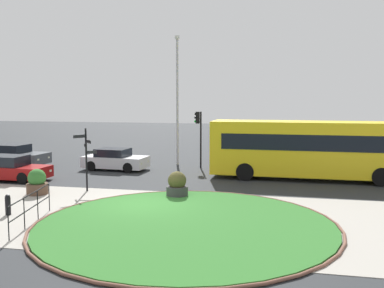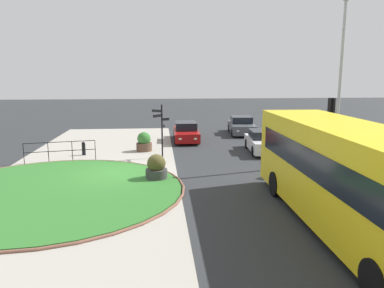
{
  "view_description": "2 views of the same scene",
  "coord_description": "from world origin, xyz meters",
  "px_view_note": "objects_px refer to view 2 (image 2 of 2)",
  "views": [
    {
      "loc": [
        5.87,
        -17.59,
        4.66
      ],
      "look_at": [
        1.3,
        3.95,
        2.31
      ],
      "focal_mm": 40.78,
      "sensor_mm": 36.0,
      "label": 1
    },
    {
      "loc": [
        17.65,
        2.06,
        4.82
      ],
      "look_at": [
        2.96,
        3.39,
        2.05
      ],
      "focal_mm": 34.23,
      "sensor_mm": 36.0,
      "label": 2
    }
  ],
  "objects_px": {
    "car_near_lane": "(263,142)",
    "lamppost_tall": "(340,77)",
    "bus_yellow": "(351,177)",
    "planter_near_signpost": "(144,143)",
    "planter_kerbside": "(156,168)",
    "car_oncoming": "(186,132)",
    "traffic_light_near": "(331,118)",
    "signpost_directional": "(161,127)",
    "car_far_lane": "(241,126)",
    "bollard_foreground": "(84,148)"
  },
  "relations": [
    {
      "from": "planter_near_signpost",
      "to": "traffic_light_near",
      "type": "bearing_deg",
      "value": 57.36
    },
    {
      "from": "signpost_directional",
      "to": "lamppost_tall",
      "type": "bearing_deg",
      "value": 76.56
    },
    {
      "from": "bollard_foreground",
      "to": "traffic_light_near",
      "type": "bearing_deg",
      "value": 68.64
    },
    {
      "from": "bus_yellow",
      "to": "lamppost_tall",
      "type": "distance_m",
      "value": 10.04
    },
    {
      "from": "bus_yellow",
      "to": "lamppost_tall",
      "type": "xyz_separation_m",
      "value": [
        -8.77,
        3.91,
        2.95
      ]
    },
    {
      "from": "bollard_foreground",
      "to": "traffic_light_near",
      "type": "distance_m",
      "value": 14.28
    },
    {
      "from": "lamppost_tall",
      "to": "traffic_light_near",
      "type": "bearing_deg",
      "value": -34.45
    },
    {
      "from": "bollard_foreground",
      "to": "car_far_lane",
      "type": "bearing_deg",
      "value": 123.0
    },
    {
      "from": "bus_yellow",
      "to": "signpost_directional",
      "type": "bearing_deg",
      "value": -151.99
    },
    {
      "from": "car_far_lane",
      "to": "car_oncoming",
      "type": "relative_size",
      "value": 1.03
    },
    {
      "from": "planter_near_signpost",
      "to": "planter_kerbside",
      "type": "xyz_separation_m",
      "value": [
        6.75,
        0.83,
        -0.01
      ]
    },
    {
      "from": "bollard_foreground",
      "to": "bus_yellow",
      "type": "height_order",
      "value": "bus_yellow"
    },
    {
      "from": "bus_yellow",
      "to": "car_far_lane",
      "type": "relative_size",
      "value": 2.38
    },
    {
      "from": "signpost_directional",
      "to": "car_near_lane",
      "type": "relative_size",
      "value": 0.75
    },
    {
      "from": "bollard_foreground",
      "to": "car_oncoming",
      "type": "height_order",
      "value": "car_oncoming"
    },
    {
      "from": "signpost_directional",
      "to": "car_far_lane",
      "type": "relative_size",
      "value": 0.67
    },
    {
      "from": "bollard_foreground",
      "to": "traffic_light_near",
      "type": "relative_size",
      "value": 0.23
    },
    {
      "from": "car_oncoming",
      "to": "planter_kerbside",
      "type": "bearing_deg",
      "value": -10.53
    },
    {
      "from": "bus_yellow",
      "to": "car_near_lane",
      "type": "distance_m",
      "value": 12.26
    },
    {
      "from": "bus_yellow",
      "to": "planter_kerbside",
      "type": "distance_m",
      "value": 8.79
    },
    {
      "from": "traffic_light_near",
      "to": "planter_near_signpost",
      "type": "distance_m",
      "value": 11.47
    },
    {
      "from": "car_near_lane",
      "to": "car_oncoming",
      "type": "relative_size",
      "value": 0.92
    },
    {
      "from": "bus_yellow",
      "to": "planter_near_signpost",
      "type": "xyz_separation_m",
      "value": [
        -13.1,
        -6.77,
        -1.21
      ]
    },
    {
      "from": "bus_yellow",
      "to": "planter_near_signpost",
      "type": "distance_m",
      "value": 14.8
    },
    {
      "from": "traffic_light_near",
      "to": "lamppost_tall",
      "type": "distance_m",
      "value": 2.89
    },
    {
      "from": "planter_near_signpost",
      "to": "bus_yellow",
      "type": "bearing_deg",
      "value": 27.33
    },
    {
      "from": "bollard_foreground",
      "to": "car_near_lane",
      "type": "relative_size",
      "value": 0.2
    },
    {
      "from": "car_near_lane",
      "to": "signpost_directional",
      "type": "bearing_deg",
      "value": -75.68
    },
    {
      "from": "car_far_lane",
      "to": "planter_kerbside",
      "type": "height_order",
      "value": "car_far_lane"
    },
    {
      "from": "signpost_directional",
      "to": "car_far_lane",
      "type": "distance_m",
      "value": 10.97
    },
    {
      "from": "signpost_directional",
      "to": "car_far_lane",
      "type": "bearing_deg",
      "value": 141.84
    },
    {
      "from": "bus_yellow",
      "to": "planter_near_signpost",
      "type": "height_order",
      "value": "bus_yellow"
    },
    {
      "from": "traffic_light_near",
      "to": "planter_kerbside",
      "type": "relative_size",
      "value": 3.04
    },
    {
      "from": "signpost_directional",
      "to": "bollard_foreground",
      "type": "xyz_separation_m",
      "value": [
        -1.11,
        -4.76,
        -1.43
      ]
    },
    {
      "from": "bollard_foreground",
      "to": "traffic_light_near",
      "type": "height_order",
      "value": "traffic_light_near"
    },
    {
      "from": "bus_yellow",
      "to": "car_oncoming",
      "type": "distance_m",
      "value": 17.19
    },
    {
      "from": "car_far_lane",
      "to": "traffic_light_near",
      "type": "xyz_separation_m",
      "value": [
        12.6,
        1.62,
        2.08
      ]
    },
    {
      "from": "car_near_lane",
      "to": "planter_kerbside",
      "type": "xyz_separation_m",
      "value": [
        5.83,
        -6.77,
        -0.1
      ]
    },
    {
      "from": "bus_yellow",
      "to": "car_far_lane",
      "type": "height_order",
      "value": "bus_yellow"
    },
    {
      "from": "car_near_lane",
      "to": "lamppost_tall",
      "type": "bearing_deg",
      "value": 46.54
    },
    {
      "from": "car_near_lane",
      "to": "car_far_lane",
      "type": "relative_size",
      "value": 0.89
    },
    {
      "from": "traffic_light_near",
      "to": "planter_near_signpost",
      "type": "height_order",
      "value": "traffic_light_near"
    },
    {
      "from": "car_oncoming",
      "to": "planter_kerbside",
      "type": "xyz_separation_m",
      "value": [
        10.37,
        -2.16,
        -0.1
      ]
    },
    {
      "from": "lamppost_tall",
      "to": "planter_kerbside",
      "type": "relative_size",
      "value": 7.19
    },
    {
      "from": "car_far_lane",
      "to": "bollard_foreground",
      "type": "bearing_deg",
      "value": -51.73
    },
    {
      "from": "bollard_foreground",
      "to": "car_far_lane",
      "type": "height_order",
      "value": "car_far_lane"
    },
    {
      "from": "car_far_lane",
      "to": "car_oncoming",
      "type": "height_order",
      "value": "car_far_lane"
    },
    {
      "from": "planter_near_signpost",
      "to": "bollard_foreground",
      "type": "bearing_deg",
      "value": -75.47
    },
    {
      "from": "car_near_lane",
      "to": "car_oncoming",
      "type": "xyz_separation_m",
      "value": [
        -4.55,
        -4.61,
        -0.0
      ]
    },
    {
      "from": "car_far_lane",
      "to": "traffic_light_near",
      "type": "height_order",
      "value": "traffic_light_near"
    }
  ]
}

